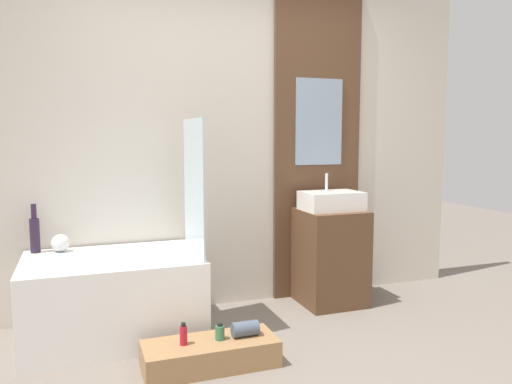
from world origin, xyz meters
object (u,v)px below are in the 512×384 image
at_px(wooden_step_bench, 210,354).
at_px(bottle_soap_primary, 183,335).
at_px(vase_round_light, 60,243).
at_px(bottle_soap_secondary, 220,332).
at_px(sink, 331,201).
at_px(bathtub, 114,297).
at_px(vase_tall_dark, 35,233).

xyz_separation_m(wooden_step_bench, bottle_soap_primary, (-0.16, 0.00, 0.14)).
height_order(vase_round_light, bottle_soap_secondary, vase_round_light).
distance_m(wooden_step_bench, bottle_soap_primary, 0.21).
bearing_deg(bottle_soap_secondary, bottle_soap_primary, 180.00).
relative_size(sink, bottle_soap_secondary, 4.53).
bearing_deg(sink, bottle_soap_primary, -150.43).
xyz_separation_m(sink, bottle_soap_primary, (-1.36, -0.77, -0.62)).
height_order(bathtub, wooden_step_bench, bathtub).
height_order(sink, bottle_soap_primary, sink).
relative_size(sink, vase_round_light, 3.79).
xyz_separation_m(vase_tall_dark, vase_round_light, (0.16, -0.03, -0.08)).
bearing_deg(vase_round_light, bottle_soap_secondary, -45.98).
bearing_deg(bottle_soap_secondary, vase_tall_dark, 137.93).
relative_size(wooden_step_bench, bottle_soap_primary, 5.99).
relative_size(vase_round_light, bottle_soap_secondary, 1.20).
xyz_separation_m(vase_round_light, bottle_soap_primary, (0.67, -0.92, -0.40)).
xyz_separation_m(bathtub, sink, (1.70, 0.13, 0.56)).
bearing_deg(vase_tall_dark, bathtub, -32.18).
bearing_deg(bathtub, bottle_soap_primary, -61.76).
distance_m(vase_tall_dark, bottle_soap_secondary, 1.49).
xyz_separation_m(wooden_step_bench, vase_round_light, (-0.83, 0.92, 0.54)).
height_order(wooden_step_bench, sink, sink).
height_order(vase_tall_dark, vase_round_light, vase_tall_dark).
distance_m(bathtub, wooden_step_bench, 0.84).
bearing_deg(bottle_soap_secondary, wooden_step_bench, 180.00).
distance_m(bathtub, sink, 1.80).
relative_size(sink, bottle_soap_primary, 3.52).
bearing_deg(bottle_soap_primary, bottle_soap_secondary, -0.00).
bearing_deg(bottle_soap_primary, wooden_step_bench, 0.00).
distance_m(wooden_step_bench, vase_round_light, 1.35).
bearing_deg(sink, bathtub, -175.52).
distance_m(bathtub, bottle_soap_primary, 0.73).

